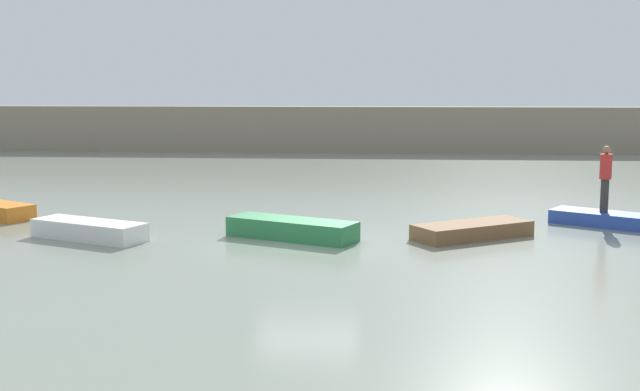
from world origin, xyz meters
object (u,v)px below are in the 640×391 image
object	(u,v)px
rowboat_brown	(472,230)
person_red_shirt	(605,175)
rowboat_green	(292,229)
rowboat_blue	(603,219)
rowboat_white	(89,230)

from	to	relation	value
rowboat_brown	person_red_shirt	bearing A→B (deg)	-4.21
rowboat_green	rowboat_blue	size ratio (longest dim) A/B	1.22
rowboat_white	person_red_shirt	size ratio (longest dim) A/B	1.69
rowboat_green	person_red_shirt	xyz separation A→B (m)	(8.38, 2.46, 1.14)
rowboat_brown	rowboat_green	bearing A→B (deg)	152.83
rowboat_brown	rowboat_blue	bearing A→B (deg)	-4.21
rowboat_white	rowboat_blue	size ratio (longest dim) A/B	1.12
rowboat_white	person_red_shirt	world-z (taller)	person_red_shirt
rowboat_brown	rowboat_blue	world-z (taller)	rowboat_brown
rowboat_white	rowboat_brown	distance (m)	9.70
rowboat_blue	person_red_shirt	bearing A→B (deg)	-120.35
rowboat_white	rowboat_green	distance (m)	5.12
rowboat_white	rowboat_blue	world-z (taller)	rowboat_white
rowboat_white	rowboat_green	size ratio (longest dim) A/B	0.92
rowboat_white	rowboat_blue	distance (m)	13.78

